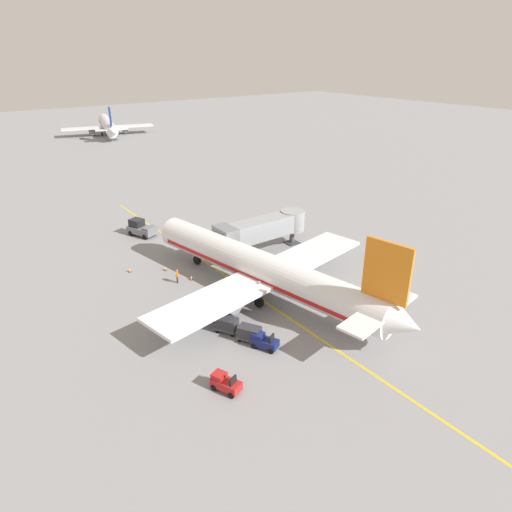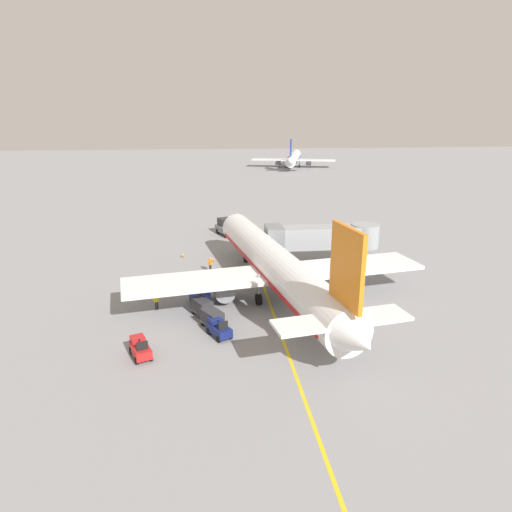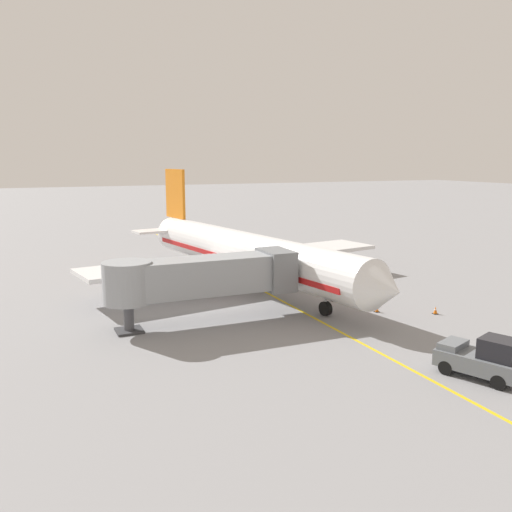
% 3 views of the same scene
% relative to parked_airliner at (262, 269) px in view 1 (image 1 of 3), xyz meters
% --- Properties ---
extents(ground_plane, '(400.00, 400.00, 0.00)m').
position_rel_parked_airliner_xyz_m(ground_plane, '(-0.85, 1.04, -3.19)').
color(ground_plane, gray).
extents(gate_lead_in_line, '(0.24, 80.00, 0.01)m').
position_rel_parked_airliner_xyz_m(gate_lead_in_line, '(-0.85, 1.04, -3.18)').
color(gate_lead_in_line, gold).
rests_on(gate_lead_in_line, ground).
extents(parked_airliner, '(30.45, 37.23, 10.63)m').
position_rel_parked_airliner_xyz_m(parked_airliner, '(0.00, 0.00, 0.00)').
color(parked_airliner, white).
rests_on(parked_airliner, ground).
extents(jet_bridge, '(13.90, 3.50, 4.98)m').
position_rel_parked_airliner_xyz_m(jet_bridge, '(7.14, 9.29, 0.27)').
color(jet_bridge, '#93999E').
rests_on(jet_bridge, ground).
extents(pushback_tractor, '(3.69, 4.90, 2.40)m').
position_rel_parked_airliner_xyz_m(pushback_tractor, '(-3.62, 25.05, -2.09)').
color(pushback_tractor, slate).
rests_on(pushback_tractor, ground).
extents(baggage_tug_lead, '(2.19, 2.77, 1.62)m').
position_rel_parked_airliner_xyz_m(baggage_tug_lead, '(-6.06, -8.30, -2.47)').
color(baggage_tug_lead, navy).
rests_on(baggage_tug_lead, ground).
extents(baggage_tug_trailing, '(2.03, 2.76, 1.62)m').
position_rel_parked_airliner_xyz_m(baggage_tug_trailing, '(-12.11, -11.00, -2.47)').
color(baggage_tug_trailing, '#B21E1E').
rests_on(baggage_tug_trailing, ground).
extents(baggage_cart_front, '(2.22, 2.86, 1.58)m').
position_rel_parked_airliner_xyz_m(baggage_cart_front, '(-7.65, -1.00, -2.24)').
color(baggage_cart_front, '#4C4C51').
rests_on(baggage_cart_front, ground).
extents(baggage_cart_second_in_train, '(2.22, 2.86, 1.58)m').
position_rel_parked_airliner_xyz_m(baggage_cart_second_in_train, '(-7.41, -4.08, -2.24)').
color(baggage_cart_second_in_train, '#4C4C51').
rests_on(baggage_cart_second_in_train, ground).
extents(baggage_cart_third_in_train, '(2.22, 2.86, 1.58)m').
position_rel_parked_airliner_xyz_m(baggage_cart_third_in_train, '(-6.54, -6.64, -2.24)').
color(baggage_cart_third_in_train, '#4C4C51').
rests_on(baggage_cart_third_in_train, ground).
extents(ground_crew_wing_walker, '(0.64, 0.49, 1.69)m').
position_rel_parked_airliner_xyz_m(ground_crew_wing_walker, '(-11.68, -2.27, -2.23)').
color(ground_crew_wing_walker, '#232328').
rests_on(ground_crew_wing_walker, ground).
extents(ground_crew_loader, '(0.51, 0.63, 1.69)m').
position_rel_parked_airliner_xyz_m(ground_crew_loader, '(-6.45, 8.19, -2.23)').
color(ground_crew_loader, '#232328').
rests_on(ground_crew_loader, ground).
extents(safety_cone_nose_left, '(0.36, 0.36, 0.59)m').
position_rel_parked_airliner_xyz_m(safety_cone_nose_left, '(-4.78, 7.85, -2.90)').
color(safety_cone_nose_left, black).
rests_on(safety_cone_nose_left, ground).
extents(safety_cone_nose_right, '(0.36, 0.36, 0.59)m').
position_rel_parked_airliner_xyz_m(safety_cone_nose_right, '(-9.94, 14.33, -2.90)').
color(safety_cone_nose_right, black).
rests_on(safety_cone_nose_right, ground).
extents(safety_cone_wing_tip, '(0.36, 0.36, 0.59)m').
position_rel_parked_airliner_xyz_m(safety_cone_wing_tip, '(-6.15, 12.06, -2.90)').
color(safety_cone_wing_tip, black).
rests_on(safety_cone_wing_tip, ground).
extents(distant_taxiing_airliner, '(28.81, 34.99, 10.10)m').
position_rel_parked_airliner_xyz_m(distant_taxiing_airliner, '(24.12, 114.81, -0.16)').
color(distant_taxiing_airliner, silver).
rests_on(distant_taxiing_airliner, ground).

